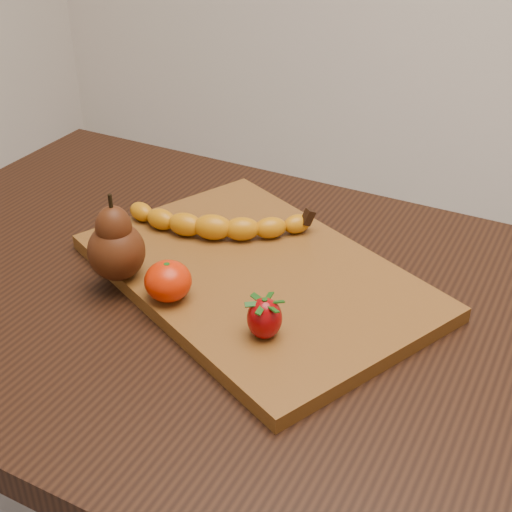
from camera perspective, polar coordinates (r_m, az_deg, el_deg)
The scene contains 6 objects.
table at distance 0.98m, azimuth -3.77°, elevation -7.10°, with size 1.00×0.70×0.76m.
cutting_board at distance 0.92m, azimuth 0.00°, elevation -1.58°, with size 0.45×0.30×0.02m, color brown.
banana at distance 0.98m, azimuth -3.48°, elevation 2.32°, with size 0.23×0.06×0.04m, color #C37909, non-canonical shape.
pear at distance 0.89m, azimuth -11.23°, elevation 1.50°, with size 0.07×0.07×0.11m, color #461E0B, non-canonical shape.
mandarin at distance 0.86m, azimuth -7.05°, elevation -2.00°, with size 0.06×0.06×0.05m, color red.
strawberry at distance 0.79m, azimuth 0.69°, elevation -4.89°, with size 0.04×0.04×0.05m, color #8E0306, non-canonical shape.
Camera 1 is at (0.41, -0.65, 1.28)m, focal length 50.00 mm.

